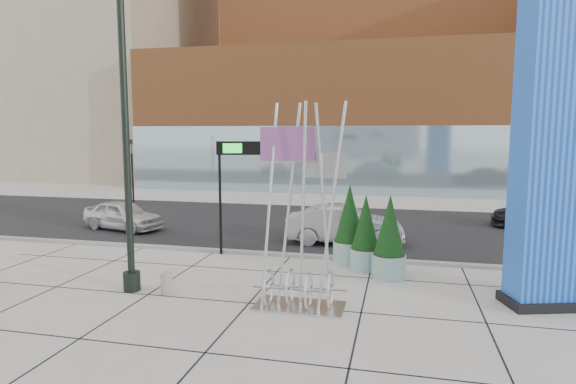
% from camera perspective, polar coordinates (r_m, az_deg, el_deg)
% --- Properties ---
extents(ground, '(160.00, 160.00, 0.00)m').
position_cam_1_polar(ground, '(14.52, -7.25, -11.31)').
color(ground, '#9E9991').
rests_on(ground, ground).
extents(street_asphalt, '(80.00, 12.00, 0.02)m').
position_cam_1_polar(street_asphalt, '(23.85, 1.14, -3.90)').
color(street_asphalt, black).
rests_on(street_asphalt, ground).
extents(curb_edge, '(80.00, 0.30, 0.12)m').
position_cam_1_polar(curb_edge, '(18.15, -2.83, -7.29)').
color(curb_edge, gray).
rests_on(curb_edge, ground).
extents(tower_podium, '(34.00, 10.00, 11.00)m').
position_cam_1_polar(tower_podium, '(40.09, 7.70, 8.41)').
color(tower_podium, '#AC6132').
rests_on(tower_podium, ground).
extents(tower_glass_front, '(34.00, 0.60, 5.00)m').
position_cam_1_polar(tower_glass_front, '(35.37, 6.87, 3.74)').
color(tower_glass_front, '#8CA5B2').
rests_on(tower_glass_front, ground).
extents(building_beige_left, '(18.00, 20.00, 34.00)m').
position_cam_1_polar(building_beige_left, '(57.49, -20.92, 19.19)').
color(building_beige_left, gray).
rests_on(building_beige_left, ground).
extents(blue_pylon, '(2.93, 1.92, 9.01)m').
position_cam_1_polar(blue_pylon, '(14.23, 30.21, 5.25)').
color(blue_pylon, '#0B3AAC').
rests_on(blue_pylon, ground).
extents(lamp_post, '(0.59, 0.49, 8.86)m').
position_cam_1_polar(lamp_post, '(14.30, -18.53, 2.94)').
color(lamp_post, black).
rests_on(lamp_post, ground).
extents(public_art_sculpture, '(2.36, 1.19, 5.35)m').
position_cam_1_polar(public_art_sculpture, '(12.55, 1.45, -7.54)').
color(public_art_sculpture, silver).
rests_on(public_art_sculpture, ground).
extents(concrete_bollard, '(0.32, 0.32, 0.63)m').
position_cam_1_polar(concrete_bollard, '(14.29, -14.20, -10.47)').
color(concrete_bollard, gray).
rests_on(concrete_bollard, ground).
extents(overhead_street_sign, '(1.98, 0.62, 4.24)m').
position_cam_1_polar(overhead_street_sign, '(17.69, -5.95, 4.05)').
color(overhead_street_sign, black).
rests_on(overhead_street_sign, ground).
extents(round_planter_east, '(1.07, 1.07, 2.67)m').
position_cam_1_polar(round_planter_east, '(15.45, 11.93, -5.43)').
color(round_planter_east, '#7EA9A5').
rests_on(round_planter_east, ground).
extents(round_planter_mid, '(1.12, 1.12, 2.80)m').
position_cam_1_polar(round_planter_mid, '(16.90, 7.28, -4.03)').
color(round_planter_mid, '#7EA9A5').
rests_on(round_planter_mid, ground).
extents(round_planter_west, '(1.02, 1.02, 2.54)m').
position_cam_1_polar(round_planter_west, '(16.25, 9.16, -4.95)').
color(round_planter_west, '#7EA9A5').
rests_on(round_planter_west, ground).
extents(car_white_west, '(4.28, 2.58, 1.36)m').
position_cam_1_polar(car_white_west, '(23.88, -18.99, -2.64)').
color(car_white_west, silver).
rests_on(car_white_west, ground).
extents(car_silver_mid, '(4.86, 2.06, 1.56)m').
position_cam_1_polar(car_silver_mid, '(19.89, 6.70, -3.92)').
color(car_silver_mid, '#94979B').
rests_on(car_silver_mid, ground).
extents(car_dark_east, '(5.08, 2.40, 1.43)m').
position_cam_1_polar(car_dark_east, '(25.89, 28.34, -2.30)').
color(car_dark_east, black).
rests_on(car_dark_east, ground).
extents(traffic_signal, '(0.15, 0.18, 4.10)m').
position_cam_1_polar(traffic_signal, '(32.67, -17.98, 2.81)').
color(traffic_signal, black).
rests_on(traffic_signal, ground).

